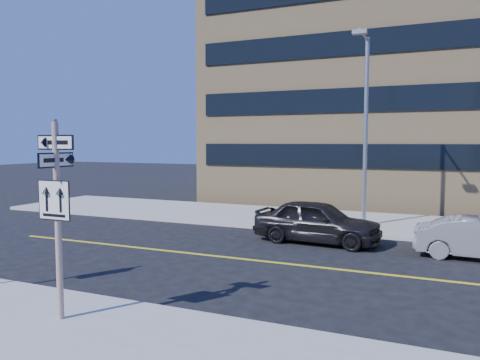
% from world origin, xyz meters
% --- Properties ---
extents(ground, '(120.00, 120.00, 0.00)m').
position_xyz_m(ground, '(0.00, 0.00, 0.00)').
color(ground, black).
rests_on(ground, ground).
extents(sign_pole, '(0.92, 0.92, 4.06)m').
position_xyz_m(sign_pole, '(0.00, -2.51, 2.44)').
color(sign_pole, silver).
rests_on(sign_pole, near_sidewalk).
extents(parked_car_a, '(2.27, 4.85, 1.61)m').
position_xyz_m(parked_car_a, '(2.84, 7.39, 0.80)').
color(parked_car_a, black).
rests_on(parked_car_a, ground).
extents(streetlight_a, '(0.55, 2.25, 8.00)m').
position_xyz_m(streetlight_a, '(4.00, 10.76, 4.76)').
color(streetlight_a, gray).
rests_on(streetlight_a, far_sidewalk).
extents(building_brick, '(18.00, 18.00, 18.00)m').
position_xyz_m(building_brick, '(2.00, 25.00, 9.00)').
color(building_brick, tan).
rests_on(building_brick, ground).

